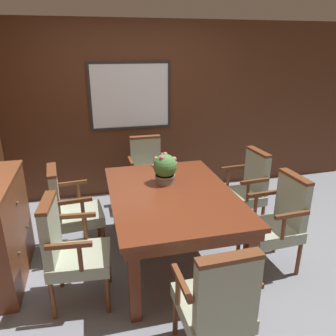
{
  "coord_description": "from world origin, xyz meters",
  "views": [
    {
      "loc": [
        -0.64,
        -2.78,
        2.1
      ],
      "look_at": [
        0.1,
        0.2,
        0.95
      ],
      "focal_mm": 35.0,
      "sensor_mm": 36.0,
      "label": 1
    }
  ],
  "objects_px": {
    "chair_left_near": "(69,249)",
    "potted_plant": "(165,168)",
    "chair_head_near": "(217,302)",
    "dining_table": "(172,201)",
    "chair_left_far": "(70,208)",
    "chair_right_near": "(278,220)",
    "chair_head_far": "(148,171)",
    "chair_right_far": "(246,187)"
  },
  "relations": [
    {
      "from": "dining_table",
      "to": "chair_left_far",
      "type": "relative_size",
      "value": 1.74
    },
    {
      "from": "chair_left_near",
      "to": "chair_head_far",
      "type": "bearing_deg",
      "value": -25.12
    },
    {
      "from": "chair_left_far",
      "to": "chair_right_far",
      "type": "distance_m",
      "value": 2.01
    },
    {
      "from": "chair_head_far",
      "to": "chair_right_far",
      "type": "bearing_deg",
      "value": -39.41
    },
    {
      "from": "potted_plant",
      "to": "chair_right_near",
      "type": "bearing_deg",
      "value": -32.74
    },
    {
      "from": "chair_head_far",
      "to": "dining_table",
      "type": "bearing_deg",
      "value": -89.65
    },
    {
      "from": "chair_left_near",
      "to": "potted_plant",
      "type": "distance_m",
      "value": 1.23
    },
    {
      "from": "chair_right_near",
      "to": "chair_head_near",
      "type": "bearing_deg",
      "value": -51.47
    },
    {
      "from": "chair_head_far",
      "to": "chair_head_near",
      "type": "height_order",
      "value": "same"
    },
    {
      "from": "chair_right_near",
      "to": "potted_plant",
      "type": "height_order",
      "value": "potted_plant"
    },
    {
      "from": "dining_table",
      "to": "chair_left_far",
      "type": "xyz_separation_m",
      "value": [
        -1.0,
        0.36,
        -0.14
      ]
    },
    {
      "from": "chair_left_far",
      "to": "chair_right_far",
      "type": "xyz_separation_m",
      "value": [
        2.01,
        0.05,
        0.0
      ]
    },
    {
      "from": "chair_head_near",
      "to": "potted_plant",
      "type": "bearing_deg",
      "value": -92.06
    },
    {
      "from": "chair_right_far",
      "to": "chair_left_near",
      "type": "xyz_separation_m",
      "value": [
        -1.99,
        -0.8,
        0.0
      ]
    },
    {
      "from": "chair_right_near",
      "to": "chair_head_far",
      "type": "distance_m",
      "value": 1.89
    },
    {
      "from": "dining_table",
      "to": "chair_head_near",
      "type": "bearing_deg",
      "value": -90.73
    },
    {
      "from": "chair_head_near",
      "to": "dining_table",
      "type": "bearing_deg",
      "value": -92.45
    },
    {
      "from": "chair_left_far",
      "to": "chair_right_near",
      "type": "relative_size",
      "value": 1.0
    },
    {
      "from": "dining_table",
      "to": "chair_left_far",
      "type": "distance_m",
      "value": 1.07
    },
    {
      "from": "dining_table",
      "to": "chair_left_far",
      "type": "height_order",
      "value": "chair_left_far"
    },
    {
      "from": "chair_left_far",
      "to": "chair_left_near",
      "type": "height_order",
      "value": "same"
    },
    {
      "from": "potted_plant",
      "to": "chair_left_far",
      "type": "bearing_deg",
      "value": 173.78
    },
    {
      "from": "dining_table",
      "to": "chair_right_near",
      "type": "relative_size",
      "value": 1.74
    },
    {
      "from": "chair_right_near",
      "to": "chair_left_near",
      "type": "height_order",
      "value": "same"
    },
    {
      "from": "dining_table",
      "to": "chair_left_far",
      "type": "bearing_deg",
      "value": 160.26
    },
    {
      "from": "chair_right_near",
      "to": "chair_left_near",
      "type": "distance_m",
      "value": 1.95
    },
    {
      "from": "dining_table",
      "to": "potted_plant",
      "type": "bearing_deg",
      "value": 91.63
    },
    {
      "from": "chair_right_far",
      "to": "chair_right_near",
      "type": "bearing_deg",
      "value": -7.48
    },
    {
      "from": "chair_right_far",
      "to": "chair_left_near",
      "type": "bearing_deg",
      "value": -72.3
    },
    {
      "from": "chair_right_far",
      "to": "dining_table",
      "type": "bearing_deg",
      "value": -72.59
    },
    {
      "from": "chair_left_far",
      "to": "potted_plant",
      "type": "xyz_separation_m",
      "value": [
        0.99,
        -0.11,
        0.39
      ]
    },
    {
      "from": "dining_table",
      "to": "chair_head_near",
      "type": "height_order",
      "value": "chair_head_near"
    },
    {
      "from": "chair_head_near",
      "to": "potted_plant",
      "type": "height_order",
      "value": "potted_plant"
    },
    {
      "from": "chair_left_far",
      "to": "chair_head_near",
      "type": "relative_size",
      "value": 1.0
    },
    {
      "from": "chair_right_near",
      "to": "chair_head_near",
      "type": "xyz_separation_m",
      "value": [
        -0.99,
        -0.88,
        0.0
      ]
    },
    {
      "from": "chair_right_near",
      "to": "chair_head_far",
      "type": "relative_size",
      "value": 1.0
    },
    {
      "from": "dining_table",
      "to": "chair_left_near",
      "type": "xyz_separation_m",
      "value": [
        -0.98,
        -0.4,
        -0.14
      ]
    },
    {
      "from": "chair_right_near",
      "to": "chair_head_near",
      "type": "relative_size",
      "value": 1.0
    },
    {
      "from": "chair_left_far",
      "to": "chair_head_far",
      "type": "bearing_deg",
      "value": -53.37
    },
    {
      "from": "potted_plant",
      "to": "dining_table",
      "type": "bearing_deg",
      "value": -88.37
    },
    {
      "from": "chair_left_far",
      "to": "chair_head_near",
      "type": "height_order",
      "value": "same"
    },
    {
      "from": "chair_right_near",
      "to": "chair_right_far",
      "type": "height_order",
      "value": "same"
    }
  ]
}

